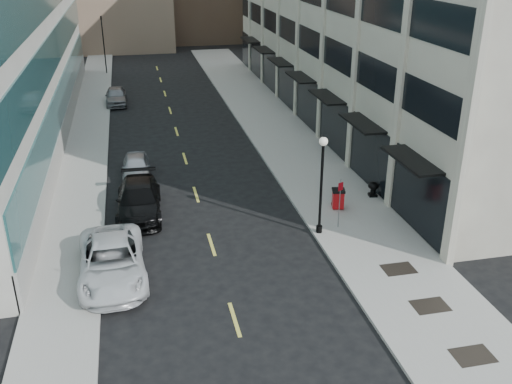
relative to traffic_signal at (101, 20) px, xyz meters
name	(u,v)px	position (x,y,z in m)	size (l,w,h in m)	color
ground	(245,353)	(5.50, -48.00, -5.72)	(160.00, 160.00, 0.00)	black
sidewalk_right	(294,149)	(13.00, -28.00, -5.64)	(5.00, 80.00, 0.15)	#9A968C
sidewalk_left	(83,165)	(-1.00, -28.00, -5.64)	(3.00, 80.00, 0.15)	#9A968C
building_right	(390,1)	(22.44, -21.01, 3.28)	(15.30, 46.50, 18.25)	beige
grate_near	(473,356)	(13.10, -50.00, -5.56)	(1.40, 1.00, 0.01)	black
grate_mid	(430,306)	(13.10, -47.00, -5.56)	(1.40, 1.00, 0.01)	black
grate_far	(399,269)	(13.10, -44.20, -5.56)	(1.40, 1.00, 0.01)	black
road_centerline	(190,175)	(5.50, -31.00, -5.71)	(0.15, 68.20, 0.01)	#D8CC4C
traffic_signal	(101,20)	(0.00, 0.00, 0.00)	(0.66, 0.66, 6.98)	black
car_white_van	(112,261)	(0.98, -42.00, -4.89)	(2.74, 5.95, 1.65)	silver
car_black_pickup	(139,200)	(2.30, -35.88, -4.91)	(2.27, 5.59, 1.62)	black
car_silver_sedan	(136,167)	(2.30, -30.69, -5.02)	(1.65, 4.09, 1.39)	#9EA1A7
car_grey_sedan	(116,96)	(1.08, -13.00, -4.96)	(1.80, 4.47, 1.52)	gray
trash_bin	(338,198)	(12.64, -37.74, -4.99)	(0.80, 0.82, 1.08)	#A90B0F
lamppost	(322,177)	(10.80, -40.16, -2.63)	(0.42, 0.42, 5.00)	black
sign_post	(340,197)	(11.90, -39.85, -3.92)	(0.29, 0.15, 2.58)	slate
urn_planter	(373,188)	(15.10, -36.68, -5.06)	(0.61, 0.61, 0.84)	black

